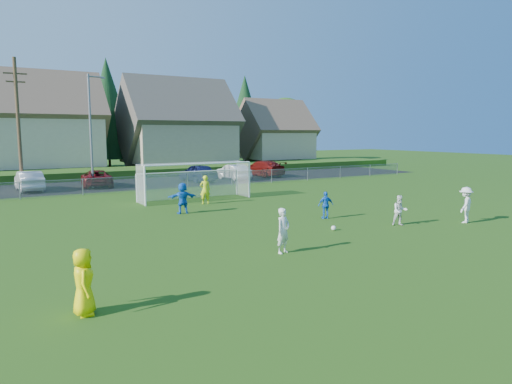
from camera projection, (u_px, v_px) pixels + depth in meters
ground at (367, 253)px, 16.82m from camera, size 160.00×160.00×0.00m
asphalt_lot at (143, 183)px, 40.22m from camera, size 60.00×60.00×0.00m
grass_embankment at (120, 172)px, 46.55m from camera, size 70.00×6.00×0.80m
soccer_ball at (334, 228)px, 20.79m from camera, size 0.22×0.22×0.22m
referee at (83, 282)px, 11.05m from camera, size 0.64×0.88×1.66m
player_white_a at (283, 231)px, 16.80m from camera, size 0.71×0.57×1.69m
player_white_b at (400, 211)px, 21.82m from camera, size 0.89×0.83×1.46m
player_white_c at (466, 205)px, 22.47m from camera, size 1.31×1.02×1.78m
player_blue_a at (326, 205)px, 23.59m from camera, size 0.89×0.56×1.42m
player_blue_b at (183, 198)px, 25.08m from camera, size 1.65×0.71×1.72m
goalkeeper at (205, 190)px, 28.48m from camera, size 0.74×0.58×1.79m
car_b at (29, 181)px, 34.92m from camera, size 1.85×4.71×1.53m
car_c at (97, 178)px, 37.75m from camera, size 2.90×5.19×1.37m
car_e at (198, 173)px, 41.52m from camera, size 2.28×4.89×1.62m
car_f at (233, 172)px, 43.37m from camera, size 1.66×4.45×1.45m
car_g at (262, 168)px, 46.74m from camera, size 2.78×5.73×1.61m
soccer_goal at (194, 175)px, 30.27m from camera, size 7.42×1.90×2.50m
chainlink_fence at (164, 182)px, 35.46m from camera, size 52.06×0.06×1.20m
streetlight at (91, 128)px, 36.06m from camera, size 1.38×0.18×9.00m
utility_pole at (18, 123)px, 34.30m from camera, size 1.60×0.26×10.00m
houses_row at (119, 108)px, 53.02m from camera, size 53.90×11.45×13.27m
tree_row at (99, 113)px, 57.93m from camera, size 65.98×12.36×13.80m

